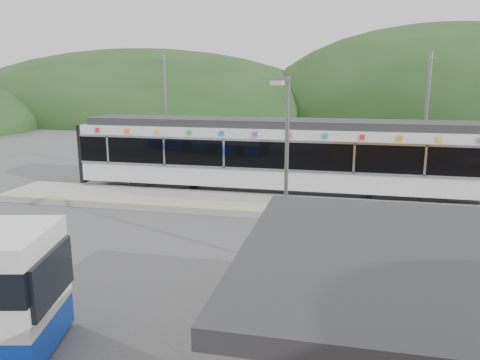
# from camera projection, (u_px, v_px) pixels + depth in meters

# --- Properties ---
(ground) EXTENTS (120.00, 120.00, 0.00)m
(ground) POSITION_uv_depth(u_px,v_px,m) (259.00, 232.00, 17.74)
(ground) COLOR #4C4C4F
(ground) RESTS_ON ground
(hills) EXTENTS (146.00, 149.00, 26.00)m
(hills) POSITION_uv_depth(u_px,v_px,m) (412.00, 205.00, 21.46)
(hills) COLOR #1E3D19
(hills) RESTS_ON ground
(platform) EXTENTS (26.00, 3.20, 0.30)m
(platform) POSITION_uv_depth(u_px,v_px,m) (272.00, 206.00, 20.86)
(platform) COLOR #9E9E99
(platform) RESTS_ON ground
(yellow_line) EXTENTS (26.00, 0.10, 0.01)m
(yellow_line) POSITION_uv_depth(u_px,v_px,m) (267.00, 210.00, 19.58)
(yellow_line) COLOR yellow
(yellow_line) RESTS_ON platform
(train) EXTENTS (20.44, 3.01, 3.74)m
(train) POSITION_uv_depth(u_px,v_px,m) (281.00, 154.00, 23.02)
(train) COLOR black
(train) RESTS_ON ground
(catenary_mast_west) EXTENTS (0.18, 1.80, 7.00)m
(catenary_mast_west) POSITION_uv_depth(u_px,v_px,m) (165.00, 115.00, 26.61)
(catenary_mast_west) COLOR slate
(catenary_mast_west) RESTS_ON ground
(catenary_mast_east) EXTENTS (0.18, 1.80, 7.00)m
(catenary_mast_east) POSITION_uv_depth(u_px,v_px,m) (426.00, 120.00, 23.63)
(catenary_mast_east) COLOR slate
(catenary_mast_east) RESTS_ON ground
(lamp_post) EXTENTS (0.38, 1.06, 5.78)m
(lamp_post) POSITION_uv_depth(u_px,v_px,m) (286.00, 157.00, 13.74)
(lamp_post) COLOR slate
(lamp_post) RESTS_ON ground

